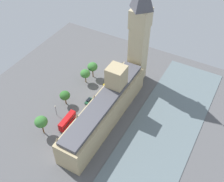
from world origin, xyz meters
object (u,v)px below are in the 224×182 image
object	(u,v)px
clock_tower	(140,30)
car_yellow_cab_corner	(107,83)
plane_tree_midblock	(85,74)
car_dark_green_kerbside	(89,101)
plane_tree_trailing	(65,95)
parliament_building	(106,107)
plane_tree_leading	(93,67)
double_decker_bus_opposite_hall	(67,121)
pedestrian_near_tower	(102,98)
plane_tree_under_trees	(41,122)
street_lamp_far_end	(56,109)

from	to	relation	value
clock_tower	car_yellow_cab_corner	size ratio (longest dim) A/B	12.65
plane_tree_midblock	car_yellow_cab_corner	bearing A→B (deg)	-160.11
car_dark_green_kerbside	plane_tree_trailing	distance (m)	12.05
car_dark_green_kerbside	clock_tower	bearing A→B (deg)	-113.86
parliament_building	plane_tree_midblock	bearing A→B (deg)	-36.54
plane_tree_midblock	plane_tree_leading	bearing A→B (deg)	-98.84
clock_tower	double_decker_bus_opposite_hall	bearing A→B (deg)	74.05
double_decker_bus_opposite_hall	plane_tree_leading	xyz separation A→B (m)	(7.88, -34.26, 4.11)
plane_tree_trailing	plane_tree_leading	world-z (taller)	plane_tree_leading
pedestrian_near_tower	plane_tree_midblock	world-z (taller)	plane_tree_midblock
plane_tree_midblock	plane_tree_leading	world-z (taller)	plane_tree_leading
clock_tower	double_decker_bus_opposite_hall	world-z (taller)	clock_tower
parliament_building	plane_tree_leading	world-z (taller)	parliament_building
car_dark_green_kerbside	plane_tree_under_trees	size ratio (longest dim) A/B	0.46
car_dark_green_kerbside	double_decker_bus_opposite_hall	distance (m)	16.88
plane_tree_under_trees	plane_tree_trailing	bearing A→B (deg)	-84.05
pedestrian_near_tower	car_dark_green_kerbside	bearing A→B (deg)	169.91
car_yellow_cab_corner	plane_tree_leading	distance (m)	11.48
car_yellow_cab_corner	pedestrian_near_tower	distance (m)	11.41
clock_tower	double_decker_bus_opposite_hall	xyz separation A→B (m)	(12.85, 44.98, -26.92)
parliament_building	pedestrian_near_tower	size ratio (longest dim) A/B	34.84
double_decker_bus_opposite_hall	plane_tree_under_trees	bearing A→B (deg)	-127.97
clock_tower	pedestrian_near_tower	size ratio (longest dim) A/B	33.80
car_dark_green_kerbside	plane_tree_midblock	world-z (taller)	plane_tree_midblock
clock_tower	car_dark_green_kerbside	world-z (taller)	clock_tower
parliament_building	plane_tree_trailing	xyz separation A→B (m)	(22.05, 1.60, -1.83)
car_yellow_cab_corner	plane_tree_leading	world-z (taller)	plane_tree_leading
plane_tree_trailing	pedestrian_near_tower	bearing A→B (deg)	-141.48
car_dark_green_kerbside	plane_tree_under_trees	world-z (taller)	plane_tree_under_trees
car_yellow_cab_corner	plane_tree_midblock	size ratio (longest dim) A/B	0.56
plane_tree_leading	street_lamp_far_end	bearing A→B (deg)	89.97
plane_tree_under_trees	street_lamp_far_end	world-z (taller)	plane_tree_under_trees
plane_tree_under_trees	car_yellow_cab_corner	bearing A→B (deg)	-101.49
car_yellow_cab_corner	plane_tree_trailing	distance (m)	24.70
plane_tree_trailing	street_lamp_far_end	distance (m)	8.36
parliament_building	plane_tree_leading	size ratio (longest dim) A/B	6.48
car_dark_green_kerbside	double_decker_bus_opposite_hall	size ratio (longest dim) A/B	0.44
clock_tower	plane_tree_leading	world-z (taller)	clock_tower
plane_tree_midblock	street_lamp_far_end	bearing A→B (deg)	91.90
pedestrian_near_tower	plane_tree_leading	xyz separation A→B (m)	(13.11, -12.79, 5.99)
car_dark_green_kerbside	plane_tree_leading	bearing A→B (deg)	-64.59
car_dark_green_kerbside	street_lamp_far_end	world-z (taller)	street_lamp_far_end
double_decker_bus_opposite_hall	plane_tree_midblock	distance (m)	30.02
car_yellow_cab_corner	clock_tower	bearing A→B (deg)	-127.75
parliament_building	pedestrian_near_tower	bearing A→B (deg)	-48.85
double_decker_bus_opposite_hall	plane_tree_midblock	world-z (taller)	plane_tree_midblock
parliament_building	plane_tree_leading	xyz separation A→B (m)	(21.33, -22.20, -0.69)
plane_tree_trailing	car_dark_green_kerbside	bearing A→B (deg)	-145.21
clock_tower	car_dark_green_kerbside	xyz separation A→B (m)	(12.35, 28.20, -28.66)
clock_tower	street_lamp_far_end	size ratio (longest dim) A/B	8.88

